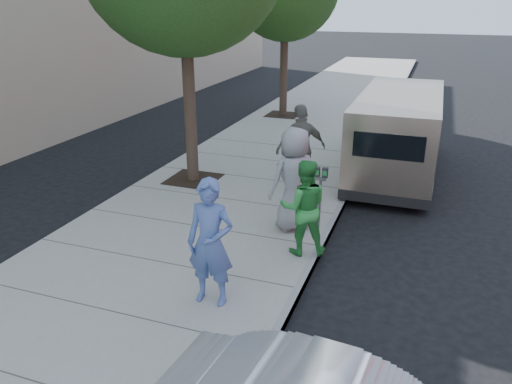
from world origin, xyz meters
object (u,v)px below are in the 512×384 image
van (398,132)px  person_green_shirt (304,207)px  person_gray_shirt (294,179)px  parking_meter (320,185)px  person_striped_polo (301,149)px  person_officer (210,243)px

van → person_green_shirt: van is taller
person_green_shirt → person_gray_shirt: size_ratio=0.85×
parking_meter → van: 4.33m
van → person_gray_shirt: size_ratio=2.87×
person_striped_polo → parking_meter: bearing=78.3°
person_officer → person_green_shirt: person_officer is taller
parking_meter → van: (1.05, 4.20, 0.07)m
van → person_gray_shirt: bearing=-109.6°
person_officer → person_striped_polo: (0.04, 4.80, 0.05)m
person_green_shirt → person_gray_shirt: 1.01m
person_striped_polo → person_officer: bearing=52.2°
van → person_green_shirt: bearing=-102.0°
person_gray_shirt → person_striped_polo: 2.01m
person_officer → person_green_shirt: 2.11m
person_gray_shirt → person_striped_polo: bearing=-126.0°
van → person_green_shirt: (-1.10, -5.25, -0.12)m
parking_meter → person_gray_shirt: bearing=-165.7°
person_officer → person_green_shirt: (0.86, 1.92, -0.10)m
person_officer → person_green_shirt: bearing=63.5°
person_officer → parking_meter: bearing=70.6°
person_green_shirt → person_striped_polo: bearing=-94.0°
person_green_shirt → person_striped_polo: (-0.83, 2.88, 0.16)m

